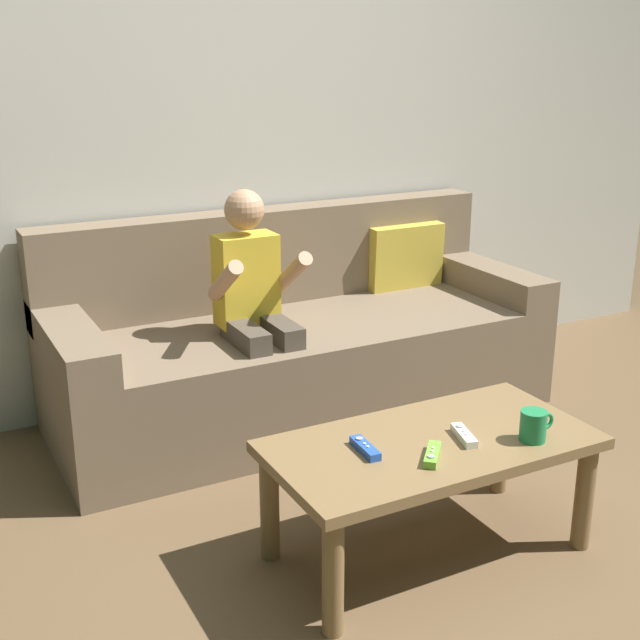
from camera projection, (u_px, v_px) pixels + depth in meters
The scene contains 9 objects.
ground_plane at pixel (527, 601), 2.42m from camera, with size 9.73×9.73×0.00m, color brown.
wall_back at pixel (252, 112), 3.64m from camera, with size 4.87×0.05×2.50m, color beige.
couch at pixel (299, 346), 3.61m from camera, with size 2.09×0.80×0.85m.
person_seated_on_couch at pixel (256, 304), 3.25m from camera, with size 0.34×0.41×1.00m.
coffee_table at pixel (431, 458), 2.56m from camera, with size 1.00×0.51×0.39m.
game_remote_lime_near_edge at pixel (432, 455), 2.42m from camera, with size 0.12×0.13×0.03m.
game_remote_blue_center at pixel (365, 448), 2.46m from camera, with size 0.05×0.14×0.03m.
game_remote_white_far_corner at pixel (464, 435), 2.54m from camera, with size 0.07×0.14×0.03m.
coffee_mug at pixel (534, 426), 2.52m from camera, with size 0.12×0.08×0.09m.
Camera 1 is at (-1.48, -1.54, 1.52)m, focal length 47.28 mm.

